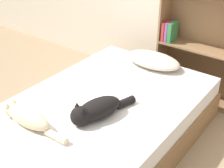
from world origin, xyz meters
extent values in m
plane|color=#997F60|center=(0.00, 0.00, 0.00)|extent=(8.00, 8.00, 0.00)
cube|color=brown|center=(0.00, 0.00, 0.13)|extent=(1.30, 2.00, 0.26)
cube|color=silver|center=(0.00, 0.00, 0.34)|extent=(1.27, 1.94, 0.16)
ellipsoid|color=beige|center=(0.00, 0.82, 0.48)|extent=(0.56, 0.31, 0.12)
ellipsoid|color=beige|center=(-0.23, -0.54, 0.48)|extent=(0.42, 0.15, 0.13)
sphere|color=beige|center=(-0.41, -0.54, 0.48)|extent=(0.11, 0.11, 0.11)
cone|color=beige|center=(-0.41, -0.57, 0.54)|extent=(0.04, 0.04, 0.03)
cone|color=beige|center=(-0.41, -0.51, 0.54)|extent=(0.04, 0.04, 0.03)
cylinder|color=beige|center=(0.05, -0.54, 0.44)|extent=(0.19, 0.05, 0.05)
ellipsoid|color=black|center=(0.11, -0.16, 0.49)|extent=(0.27, 0.41, 0.15)
sphere|color=black|center=(0.07, -0.31, 0.49)|extent=(0.15, 0.15, 0.15)
cone|color=black|center=(0.11, -0.33, 0.57)|extent=(0.04, 0.04, 0.03)
cone|color=black|center=(0.03, -0.30, 0.57)|extent=(0.04, 0.04, 0.03)
cylinder|color=black|center=(0.18, 0.08, 0.45)|extent=(0.11, 0.18, 0.06)
cube|color=#8E6B47|center=(-0.10, 1.19, 0.56)|extent=(0.02, 0.26, 1.12)
cube|color=#8E6B47|center=(0.31, 1.19, 0.01)|extent=(0.84, 0.26, 0.02)
cube|color=#8E6B47|center=(0.31, 1.19, 0.56)|extent=(0.80, 0.26, 0.02)
cube|color=#8E6B47|center=(0.31, 1.31, 0.56)|extent=(0.84, 0.02, 1.12)
cube|color=#B7332D|center=(-0.06, 1.15, 0.67)|extent=(0.03, 0.16, 0.20)
cube|color=#8C4C99|center=(-0.02, 1.15, 0.67)|extent=(0.03, 0.16, 0.20)
cube|color=#337F47|center=(0.02, 1.15, 0.67)|extent=(0.04, 0.16, 0.20)
camera|label=1|loc=(1.33, -1.62, 1.80)|focal=50.00mm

